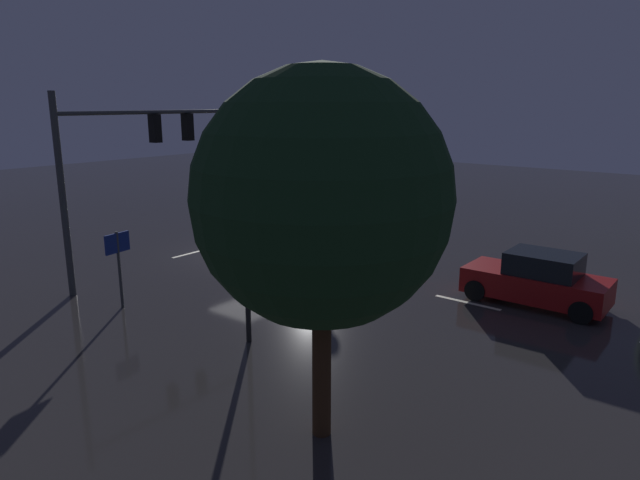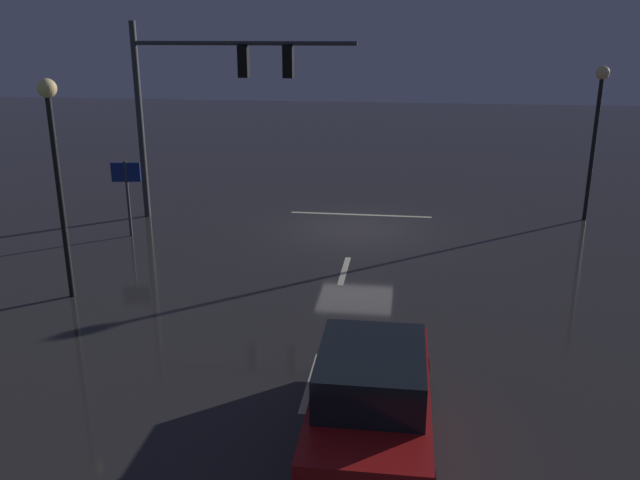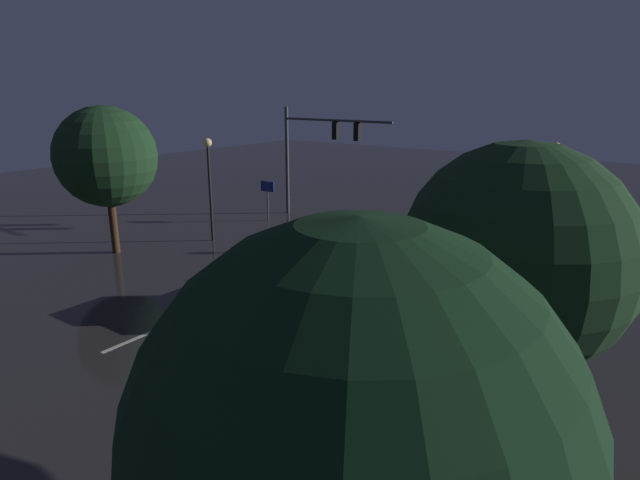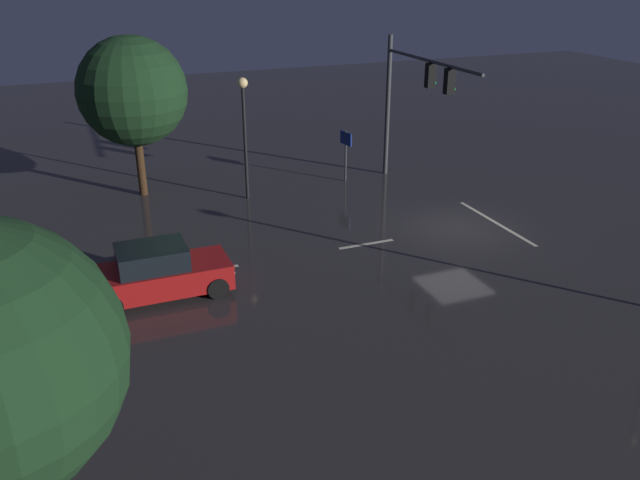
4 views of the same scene
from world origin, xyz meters
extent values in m
plane|color=#2D2B2B|center=(0.00, 0.00, 0.00)|extent=(80.00, 80.00, 0.00)
cylinder|color=#383A3D|center=(7.44, -0.55, 3.28)|extent=(0.22, 0.22, 6.57)
cylinder|color=#383A3D|center=(3.78, -0.55, 5.87)|extent=(7.31, 0.14, 0.14)
cube|color=black|center=(3.78, -0.55, 5.30)|extent=(0.32, 0.36, 1.00)
sphere|color=black|center=(3.78, -0.74, 5.62)|extent=(0.20, 0.20, 0.20)
sphere|color=black|center=(3.78, -0.74, 5.30)|extent=(0.20, 0.20, 0.20)
sphere|color=#19F24C|center=(3.78, -0.74, 4.98)|extent=(0.20, 0.20, 0.20)
cube|color=black|center=(2.32, -0.55, 5.30)|extent=(0.32, 0.36, 1.00)
sphere|color=black|center=(2.32, -0.74, 5.62)|extent=(0.20, 0.20, 0.20)
sphere|color=black|center=(2.32, -0.74, 5.30)|extent=(0.20, 0.20, 0.20)
sphere|color=#19F24C|center=(2.32, -0.74, 4.98)|extent=(0.20, 0.20, 0.20)
cube|color=beige|center=(0.00, 4.00, 0.00)|extent=(0.16, 2.20, 0.01)
cube|color=beige|center=(0.00, 10.00, 0.00)|extent=(0.16, 2.20, 0.01)
cube|color=beige|center=(0.00, -1.75, 0.00)|extent=(5.00, 0.16, 0.01)
cube|color=maroon|center=(-1.20, 11.69, 0.62)|extent=(1.83, 4.31, 0.80)
cube|color=black|center=(-1.20, 11.89, 1.36)|extent=(1.61, 2.11, 0.68)
cylinder|color=black|center=(-0.35, 10.10, 0.34)|extent=(0.22, 0.68, 0.68)
cylinder|color=black|center=(-2.03, 10.08, 0.34)|extent=(0.22, 0.68, 0.68)
cylinder|color=black|center=(-0.37, 13.30, 0.34)|extent=(0.22, 0.68, 0.68)
cylinder|color=black|center=(-2.05, 13.28, 0.34)|extent=(0.22, 0.68, 0.68)
sphere|color=#F9EFC6|center=(-0.54, 9.57, 0.67)|extent=(0.20, 0.20, 0.20)
sphere|color=#F9EFC6|center=(-1.84, 9.57, 0.67)|extent=(0.20, 0.20, 0.20)
cylinder|color=black|center=(-7.73, -2.19, 2.39)|extent=(0.14, 0.14, 4.77)
sphere|color=#F9D88C|center=(-7.73, -2.19, 4.95)|extent=(0.44, 0.44, 0.44)
cylinder|color=black|center=(6.48, 6.71, 2.43)|extent=(0.14, 0.14, 4.85)
sphere|color=#F9D88C|center=(6.48, 6.71, 5.03)|extent=(0.44, 0.44, 0.44)
cylinder|color=#383A3D|center=(7.07, 1.74, 1.21)|extent=(0.09, 0.09, 2.42)
cube|color=navy|center=(7.07, 1.74, 2.07)|extent=(0.90, 0.19, 0.60)
cylinder|color=#382314|center=(8.67, 10.90, 1.43)|extent=(0.36, 0.36, 2.87)
sphere|color=#163319|center=(8.67, 10.90, 4.60)|extent=(4.61, 4.61, 4.61)
camera|label=1|loc=(16.39, 16.98, 6.23)|focal=31.99mm
camera|label=2|loc=(-1.64, 20.77, 6.28)|focal=36.90mm
camera|label=3|loc=(-13.70, 24.70, 7.57)|focal=29.73mm
camera|label=4|loc=(-20.03, 13.83, 9.88)|focal=36.81mm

